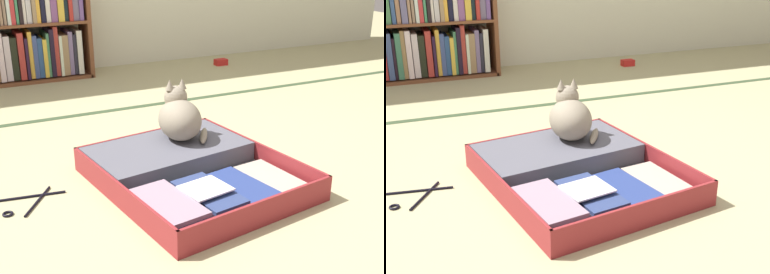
% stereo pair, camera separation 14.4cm
% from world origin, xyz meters
% --- Properties ---
extents(ground_plane, '(10.00, 10.00, 0.00)m').
position_xyz_m(ground_plane, '(0.00, 0.00, 0.00)').
color(ground_plane, tan).
extents(tatami_border, '(4.80, 0.05, 0.00)m').
position_xyz_m(tatami_border, '(0.00, 1.27, 0.00)').
color(tatami_border, '#35482D').
rests_on(tatami_border, ground_plane).
extents(bookshelf, '(1.21, 0.29, 0.83)m').
position_xyz_m(bookshelf, '(-0.47, 2.24, 0.39)').
color(bookshelf, brown).
rests_on(bookshelf, ground_plane).
extents(open_suitcase, '(0.83, 0.93, 0.11)m').
position_xyz_m(open_suitcase, '(-0.01, 0.21, 0.05)').
color(open_suitcase, maroon).
rests_on(open_suitcase, ground_plane).
extents(black_cat, '(0.26, 0.28, 0.27)m').
position_xyz_m(black_cat, '(0.06, 0.43, 0.20)').
color(black_cat, gray).
rests_on(black_cat, open_suitcase).
extents(clothes_hanger, '(0.44, 0.25, 0.01)m').
position_xyz_m(clothes_hanger, '(-0.72, 0.31, 0.01)').
color(clothes_hanger, black).
rests_on(clothes_hanger, ground_plane).
extents(small_red_pouch, '(0.10, 0.07, 0.05)m').
position_xyz_m(small_red_pouch, '(1.19, 2.04, 0.02)').
color(small_red_pouch, red).
rests_on(small_red_pouch, ground_plane).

